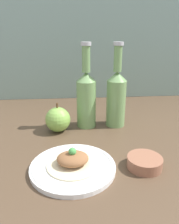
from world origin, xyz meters
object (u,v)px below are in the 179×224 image
Objects in this scene: cider_bottle_right at (116,96)px; apple at (58,119)px; dipping_bowl at (145,162)px; plate at (73,167)px; cider_bottle_left at (86,97)px; plated_food at (73,160)px.

cider_bottle_right is 23.07cm from apple.
apple reaches higher than dipping_bowl.
cider_bottle_right reaches higher than apple.
cider_bottle_right is at bearing 10.05° from apple.
cider_bottle_right reaches higher than plate.
cider_bottle_left is 11.14cm from cider_bottle_right.
apple is at bearing 101.74° from plated_food.
plate is 19.05cm from dipping_bowl.
plated_food is 33.60cm from cider_bottle_right.
plated_food is at bearing -78.26° from apple.
plate is at bearing -101.17° from cider_bottle_left.
dipping_bowl is (24.01, -24.65, -3.00)cm from apple.
cider_bottle_right is at bearing 94.78° from dipping_bowl.
cider_bottle_left reaches higher than dipping_bowl.
cider_bottle_left is at bearing 78.83° from plated_food.
apple is (-10.49, -3.84, -7.02)cm from cider_bottle_left.
plate is 0.73× the size of cider_bottle_left.
plated_food is at bearing 178.12° from dipping_bowl.
cider_bottle_left is (5.50, 27.86, 8.71)cm from plated_food.
dipping_bowl is at bearing -1.88° from plate.
cider_bottle_right reaches higher than dipping_bowl.
cider_bottle_left is at bearing 78.83° from plate.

